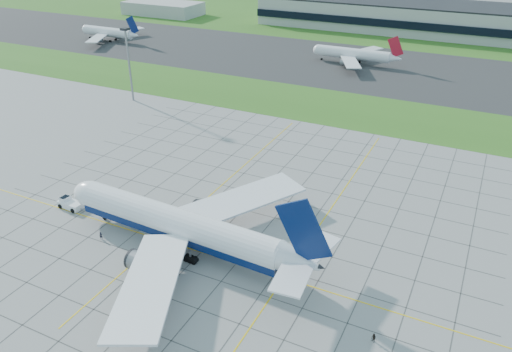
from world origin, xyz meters
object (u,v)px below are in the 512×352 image
Objects in this scene: airliner at (180,225)px; distant_jet_1 at (354,54)px; pushback_tug at (70,203)px; light_mast at (128,56)px; distant_jet_0 at (109,32)px; crew_far at (374,338)px; crew_near at (101,236)px.

airliner is 1.43× the size of distant_jet_1.
light_mast is at bearing 120.09° from pushback_tug.
light_mast is 99.95m from distant_jet_0.
light_mast reaches higher than distant_jet_1.
light_mast is 131.52m from crew_far.
light_mast is at bearing -178.43° from crew_far.
light_mast is 75.43m from pushback_tug.
light_mast reaches higher than pushback_tug.
pushback_tug is (-31.44, 1.44, -4.08)m from airliner.
airliner is at bearing -45.75° from light_mast.
distant_jet_1 is (23.57, 147.99, 3.39)m from pushback_tug.
crew_far is at bearing -72.60° from distant_jet_1.
pushback_tug is (33.93, -65.66, -15.09)m from light_mast.
distant_jet_0 reaches higher than crew_near.
distant_jet_0 is at bearing 137.57° from airliner.
crew_far is at bearing -8.21° from airliner.
airliner is 35.80× the size of crew_far.
airliner reaches higher than crew_near.
crew_far is (72.92, -9.48, -0.24)m from pushback_tug.
light_mast is at bearing 88.71° from crew_near.
distant_jet_0 is (-135.97, 136.87, -0.69)m from airliner.
crew_far is (106.84, -75.14, -15.33)m from light_mast.
pushback_tug is at bearing -99.05° from distant_jet_1.
airliner is 36.52× the size of crew_near.
crew_near is (48.94, -72.23, -15.35)m from light_mast.
distant_jet_1 reaches higher than pushback_tug.
crew_near is at bearing -93.17° from distant_jet_1.
light_mast is at bearing -44.66° from distant_jet_0.
distant_jet_1 is at bearing 5.60° from distant_jet_0.
distant_jet_0 is at bearing 177.45° from crew_far.
distant_jet_0 is at bearing 94.68° from crew_near.
airliner is 192.93m from distant_jet_0.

